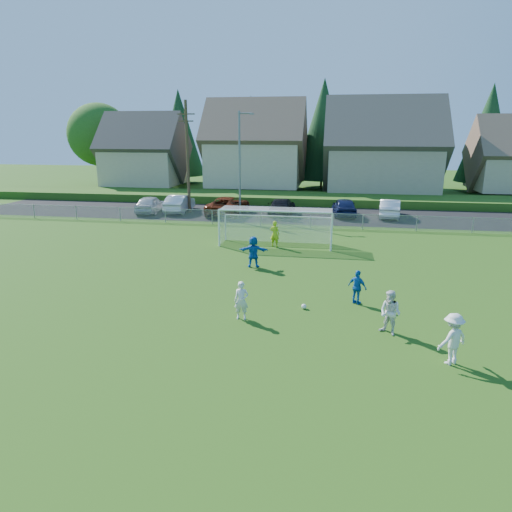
% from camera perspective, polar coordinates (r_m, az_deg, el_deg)
% --- Properties ---
extents(ground, '(160.00, 160.00, 0.00)m').
position_cam_1_polar(ground, '(15.84, -4.96, -12.60)').
color(ground, '#193D0C').
rests_on(ground, ground).
extents(asphalt_lot, '(60.00, 60.00, 0.00)m').
position_cam_1_polar(asphalt_lot, '(41.83, 4.48, 5.19)').
color(asphalt_lot, black).
rests_on(asphalt_lot, ground).
extents(grass_embankment, '(70.00, 6.00, 0.80)m').
position_cam_1_polar(grass_embankment, '(49.14, 5.30, 7.18)').
color(grass_embankment, '#1E420F').
rests_on(grass_embankment, ground).
extents(soccer_ball, '(0.22, 0.22, 0.22)m').
position_cam_1_polar(soccer_ball, '(19.84, 6.00, -6.29)').
color(soccer_ball, white).
rests_on(soccer_ball, ground).
extents(player_white_a, '(0.61, 0.43, 1.58)m').
position_cam_1_polar(player_white_a, '(18.50, -1.83, -5.59)').
color(player_white_a, silver).
rests_on(player_white_a, ground).
extents(player_white_b, '(1.05, 1.02, 1.71)m').
position_cam_1_polar(player_white_b, '(17.85, 16.43, -6.83)').
color(player_white_b, silver).
rests_on(player_white_b, ground).
extents(player_white_c, '(1.30, 1.18, 1.75)m').
position_cam_1_polar(player_white_c, '(16.38, 23.36, -9.50)').
color(player_white_c, silver).
rests_on(player_white_c, ground).
extents(player_blue_a, '(0.96, 0.81, 1.54)m').
position_cam_1_polar(player_blue_a, '(20.57, 12.55, -3.83)').
color(player_blue_a, '#1255AE').
rests_on(player_blue_a, ground).
extents(player_blue_b, '(1.68, 0.66, 1.77)m').
position_cam_1_polar(player_blue_b, '(25.45, -0.33, 0.55)').
color(player_blue_b, '#1255AE').
rests_on(player_blue_b, ground).
extents(goalkeeper, '(0.72, 0.57, 1.73)m').
position_cam_1_polar(goalkeeper, '(29.91, 2.36, 2.77)').
color(goalkeeper, '#A6CA17').
rests_on(goalkeeper, ground).
extents(car_a, '(2.27, 4.78, 1.58)m').
position_cam_1_polar(car_a, '(43.67, -13.10, 6.32)').
color(car_a, '#ADB1B5').
rests_on(car_a, ground).
extents(car_b, '(1.90, 4.99, 1.63)m').
position_cam_1_polar(car_b, '(43.50, -9.53, 6.50)').
color(car_b, silver).
rests_on(car_b, ground).
extents(car_c, '(3.35, 6.19, 1.65)m').
position_cam_1_polar(car_c, '(41.71, -3.50, 6.32)').
color(car_c, '#5D1E0A').
rests_on(car_c, ground).
extents(car_d, '(2.14, 5.15, 1.49)m').
position_cam_1_polar(car_d, '(41.70, 3.24, 6.21)').
color(car_d, black).
rests_on(car_d, ground).
extents(car_e, '(2.33, 4.93, 1.63)m').
position_cam_1_polar(car_e, '(41.68, 10.97, 6.05)').
color(car_e, '#11193D').
rests_on(car_e, ground).
extents(car_f, '(2.19, 4.95, 1.58)m').
position_cam_1_polar(car_f, '(42.02, 16.37, 5.75)').
color(car_f, white).
rests_on(car_f, ground).
extents(soccer_goal, '(7.42, 1.90, 2.50)m').
position_cam_1_polar(soccer_goal, '(30.34, 2.55, 4.42)').
color(soccer_goal, white).
rests_on(soccer_goal, ground).
extents(chainlink_fence, '(52.06, 0.06, 1.20)m').
position_cam_1_polar(chainlink_fence, '(36.33, 3.70, 4.64)').
color(chainlink_fence, gray).
rests_on(chainlink_fence, ground).
extents(streetlight, '(1.38, 0.18, 9.00)m').
position_cam_1_polar(streetlight, '(40.40, -2.00, 11.78)').
color(streetlight, slate).
rests_on(streetlight, ground).
extents(utility_pole, '(1.60, 0.26, 10.00)m').
position_cam_1_polar(utility_pole, '(42.64, -8.55, 12.23)').
color(utility_pole, '#473321').
rests_on(utility_pole, ground).
extents(houses_row, '(53.90, 11.45, 13.27)m').
position_cam_1_polar(houses_row, '(55.99, 8.19, 15.22)').
color(houses_row, tan).
rests_on(houses_row, ground).
extents(tree_row, '(65.98, 12.36, 13.80)m').
position_cam_1_polar(tree_row, '(62.29, 7.47, 14.86)').
color(tree_row, '#382616').
rests_on(tree_row, ground).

